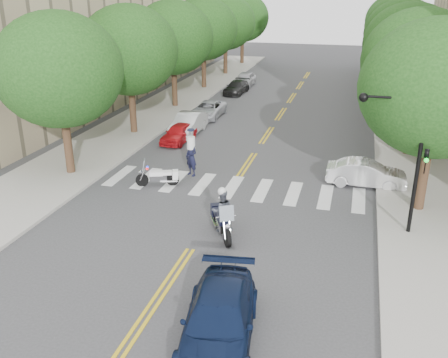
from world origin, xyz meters
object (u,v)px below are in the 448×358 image
at_px(convertible, 366,173).
at_px(sedan_blue, 219,321).
at_px(officer_standing, 191,157).
at_px(motorcycle_police, 222,214).
at_px(motorcycle_parked, 161,177).

xyz_separation_m(convertible, sedan_blue, (-3.97, -13.31, 0.07)).
xyz_separation_m(officer_standing, sedan_blue, (5.00, -12.39, -0.31)).
bearing_deg(sedan_blue, convertible, 65.41).
bearing_deg(officer_standing, convertible, 37.37).
bearing_deg(sedan_blue, officer_standing, 104.00).
bearing_deg(convertible, motorcycle_police, 141.49).
bearing_deg(convertible, motorcycle_parked, 105.59).
distance_m(motorcycle_parked, officer_standing, 2.13).
bearing_deg(motorcycle_parked, sedan_blue, -170.49).
bearing_deg(motorcycle_parked, officer_standing, -49.45).
relative_size(convertible, sedan_blue, 0.80).
xyz_separation_m(motorcycle_police, sedan_blue, (1.66, -6.32, -0.21)).
relative_size(motorcycle_police, motorcycle_parked, 1.13).
relative_size(officer_standing, sedan_blue, 0.41).
xyz_separation_m(motorcycle_police, officer_standing, (-3.34, 6.06, 0.09)).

